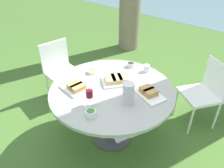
# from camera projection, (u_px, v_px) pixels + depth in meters

# --- Properties ---
(ground_plane) EXTENTS (40.00, 40.00, 0.00)m
(ground_plane) POSITION_uv_depth(u_px,v_px,m) (112.00, 137.00, 2.80)
(ground_plane) COLOR #446B2B
(dining_table) EXTENTS (1.37, 1.37, 0.76)m
(dining_table) POSITION_uv_depth(u_px,v_px,m) (112.00, 96.00, 2.43)
(dining_table) COLOR #4C4C51
(dining_table) RESTS_ON ground_plane
(chair_near_left) EXTENTS (0.60, 0.60, 0.89)m
(chair_near_left) POSITION_uv_depth(u_px,v_px,m) (206.00, 89.00, 2.77)
(chair_near_left) COLOR white
(chair_near_left) RESTS_ON ground_plane
(chair_near_right) EXTENTS (0.48, 0.49, 0.89)m
(chair_near_right) POSITION_uv_depth(u_px,v_px,m) (60.00, 67.00, 3.25)
(chair_near_right) COLOR white
(chair_near_right) RESTS_ON ground_plane
(water_pitcher) EXTENTS (0.12, 0.12, 0.23)m
(water_pitcher) POSITION_uv_depth(u_px,v_px,m) (128.00, 93.00, 2.12)
(water_pitcher) COLOR silver
(water_pitcher) RESTS_ON dining_table
(wine_glass) EXTENTS (0.07, 0.07, 0.17)m
(wine_glass) POSITION_uv_depth(u_px,v_px,m) (89.00, 94.00, 2.08)
(wine_glass) COLOR silver
(wine_glass) RESTS_ON dining_table
(platter_bread_main) EXTENTS (0.40, 0.41, 0.07)m
(platter_bread_main) POSITION_uv_depth(u_px,v_px,m) (117.00, 80.00, 2.47)
(platter_bread_main) COLOR white
(platter_bread_main) RESTS_ON dining_table
(platter_charcuterie) EXTENTS (0.31, 0.26, 0.07)m
(platter_charcuterie) POSITION_uv_depth(u_px,v_px,m) (76.00, 87.00, 2.35)
(platter_charcuterie) COLOR white
(platter_charcuterie) RESTS_ON dining_table
(platter_sandwich_side) EXTENTS (0.34, 0.28, 0.08)m
(platter_sandwich_side) POSITION_uv_depth(u_px,v_px,m) (149.00, 93.00, 2.26)
(platter_sandwich_side) COLOR white
(platter_sandwich_side) RESTS_ON dining_table
(bowl_fries) EXTENTS (0.11, 0.11, 0.04)m
(bowl_fries) POSITION_uv_depth(u_px,v_px,m) (92.00, 71.00, 2.65)
(bowl_fries) COLOR beige
(bowl_fries) RESTS_ON dining_table
(bowl_salad) EXTENTS (0.10, 0.10, 0.06)m
(bowl_salad) POSITION_uv_depth(u_px,v_px,m) (91.00, 113.00, 2.00)
(bowl_salad) COLOR white
(bowl_salad) RESTS_ON dining_table
(bowl_olives) EXTENTS (0.10, 0.10, 0.05)m
(bowl_olives) POSITION_uv_depth(u_px,v_px,m) (131.00, 65.00, 2.77)
(bowl_olives) COLOR silver
(bowl_olives) RESTS_ON dining_table
(cup_water_near) EXTENTS (0.07, 0.07, 0.09)m
(cup_water_near) POSITION_uv_depth(u_px,v_px,m) (147.00, 68.00, 2.67)
(cup_water_near) COLOR silver
(cup_water_near) RESTS_ON dining_table
(handbag) EXTENTS (0.30, 0.14, 0.37)m
(handbag) POSITION_uv_depth(u_px,v_px,m) (145.00, 80.00, 3.68)
(handbag) COLOR brown
(handbag) RESTS_ON ground_plane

